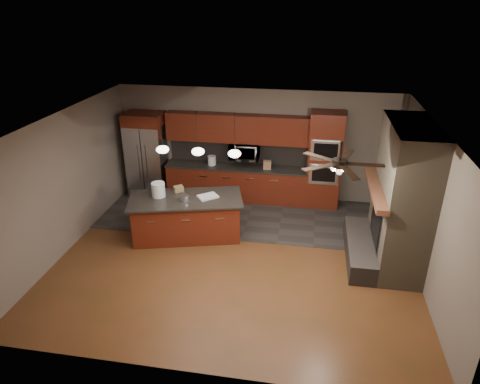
% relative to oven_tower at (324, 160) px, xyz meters
% --- Properties ---
extents(ground, '(7.00, 7.00, 0.00)m').
position_rel_oven_tower_xyz_m(ground, '(-1.70, -2.69, -1.19)').
color(ground, brown).
rests_on(ground, ground).
extents(ceiling, '(7.00, 6.00, 0.02)m').
position_rel_oven_tower_xyz_m(ceiling, '(-1.70, -2.69, 1.61)').
color(ceiling, white).
rests_on(ceiling, back_wall).
extents(back_wall, '(7.00, 0.02, 2.80)m').
position_rel_oven_tower_xyz_m(back_wall, '(-1.70, 0.31, 0.21)').
color(back_wall, slate).
rests_on(back_wall, ground).
extents(right_wall, '(0.02, 6.00, 2.80)m').
position_rel_oven_tower_xyz_m(right_wall, '(1.80, -2.69, 0.21)').
color(right_wall, slate).
rests_on(right_wall, ground).
extents(left_wall, '(0.02, 6.00, 2.80)m').
position_rel_oven_tower_xyz_m(left_wall, '(-5.20, -2.69, 0.21)').
color(left_wall, slate).
rests_on(left_wall, ground).
extents(slate_tile_patch, '(7.00, 2.40, 0.01)m').
position_rel_oven_tower_xyz_m(slate_tile_patch, '(-1.70, -0.89, -1.19)').
color(slate_tile_patch, '#32302D').
rests_on(slate_tile_patch, ground).
extents(fireplace_column, '(1.30, 2.10, 2.80)m').
position_rel_oven_tower_xyz_m(fireplace_column, '(1.34, -2.29, 0.11)').
color(fireplace_column, '#756953').
rests_on(fireplace_column, ground).
extents(back_cabinetry, '(3.59, 0.64, 2.20)m').
position_rel_oven_tower_xyz_m(back_cabinetry, '(-2.18, 0.05, -0.30)').
color(back_cabinetry, '#611F11').
rests_on(back_cabinetry, ground).
extents(oven_tower, '(0.80, 0.63, 2.38)m').
position_rel_oven_tower_xyz_m(oven_tower, '(0.00, 0.00, 0.00)').
color(oven_tower, '#611F11').
rests_on(oven_tower, ground).
extents(microwave, '(0.73, 0.41, 0.50)m').
position_rel_oven_tower_xyz_m(microwave, '(-1.98, 0.06, 0.11)').
color(microwave, silver).
rests_on(microwave, back_cabinetry).
extents(refrigerator, '(0.94, 0.75, 2.19)m').
position_rel_oven_tower_xyz_m(refrigerator, '(-4.49, -0.07, -0.10)').
color(refrigerator, silver).
rests_on(refrigerator, ground).
extents(kitchen_island, '(2.58, 1.66, 0.92)m').
position_rel_oven_tower_xyz_m(kitchen_island, '(-2.90, -2.06, -0.73)').
color(kitchen_island, '#611F11').
rests_on(kitchen_island, ground).
extents(white_bucket, '(0.35, 0.35, 0.31)m').
position_rel_oven_tower_xyz_m(white_bucket, '(-3.49, -2.06, -0.12)').
color(white_bucket, white).
rests_on(white_bucket, kitchen_island).
extents(paint_can, '(0.26, 0.26, 0.13)m').
position_rel_oven_tower_xyz_m(paint_can, '(-2.88, -2.19, -0.21)').
color(paint_can, silver).
rests_on(paint_can, kitchen_island).
extents(paint_tray, '(0.49, 0.47, 0.04)m').
position_rel_oven_tower_xyz_m(paint_tray, '(-2.45, -1.94, -0.25)').
color(paint_tray, silver).
rests_on(paint_tray, kitchen_island).
extents(cardboard_box, '(0.24, 0.23, 0.13)m').
position_rel_oven_tower_xyz_m(cardboard_box, '(-3.14, -1.75, -0.21)').
color(cardboard_box, olive).
rests_on(cardboard_box, kitchen_island).
extents(counter_bucket, '(0.26, 0.26, 0.23)m').
position_rel_oven_tower_xyz_m(counter_bucket, '(-2.80, 0.01, -0.17)').
color(counter_bucket, silver).
rests_on(counter_bucket, back_cabinetry).
extents(counter_box, '(0.20, 0.16, 0.21)m').
position_rel_oven_tower_xyz_m(counter_box, '(-1.38, -0.04, -0.19)').
color(counter_box, '#986E4E').
rests_on(counter_box, back_cabinetry).
extents(pendant_left, '(0.26, 0.26, 0.92)m').
position_rel_oven_tower_xyz_m(pendant_left, '(-3.35, -1.99, 0.77)').
color(pendant_left, black).
rests_on(pendant_left, ceiling).
extents(pendant_center, '(0.26, 0.26, 0.92)m').
position_rel_oven_tower_xyz_m(pendant_center, '(-2.60, -1.99, 0.77)').
color(pendant_center, black).
rests_on(pendant_center, ceiling).
extents(pendant_right, '(0.26, 0.26, 0.92)m').
position_rel_oven_tower_xyz_m(pendant_right, '(-1.85, -1.99, 0.77)').
color(pendant_right, black).
rests_on(pendant_right, ceiling).
extents(ceiling_fan, '(1.27, 1.33, 0.41)m').
position_rel_oven_tower_xyz_m(ceiling_fan, '(0.10, -3.49, 1.27)').
color(ceiling_fan, black).
rests_on(ceiling_fan, ceiling).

